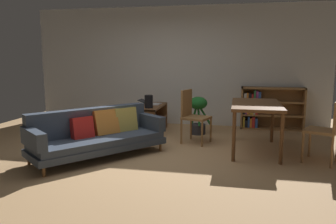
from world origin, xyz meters
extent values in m
plane|color=tan|center=(0.00, 0.00, 0.00)|extent=(8.16, 8.16, 0.00)
cube|color=silver|center=(0.00, 2.70, 1.35)|extent=(6.80, 0.10, 2.70)
cylinder|color=brown|center=(0.17, 0.30, 0.07)|extent=(0.04, 0.04, 0.13)
cylinder|color=brown|center=(-1.05, -1.19, 0.07)|extent=(0.04, 0.04, 0.13)
cylinder|color=brown|center=(-0.33, 0.70, 0.07)|extent=(0.04, 0.04, 0.13)
cylinder|color=brown|center=(-1.55, -0.79, 0.07)|extent=(0.04, 0.04, 0.13)
cube|color=#384251|center=(-0.69, -0.25, 0.18)|extent=(1.91, 2.10, 0.10)
cube|color=#384251|center=(-0.69, -0.25, 0.28)|extent=(1.83, 2.01, 0.10)
cube|color=#384251|center=(-0.91, -0.06, 0.54)|extent=(1.41, 1.67, 0.41)
cube|color=#384251|center=(-0.07, 0.51, 0.45)|extent=(0.65, 0.57, 0.24)
cube|color=#384251|center=(-1.31, -1.00, 0.45)|extent=(0.65, 0.57, 0.24)
cube|color=red|center=(-0.92, -0.33, 0.48)|extent=(0.37, 0.39, 0.35)
cube|color=orange|center=(-0.66, 0.00, 0.51)|extent=(0.43, 0.46, 0.42)
cube|color=tan|center=(-0.44, 0.29, 0.51)|extent=(0.39, 0.42, 0.41)
cube|color=brown|center=(-0.36, 2.20, 0.28)|extent=(0.47, 0.04, 0.56)
cube|color=brown|center=(-0.36, 1.10, 0.28)|extent=(0.47, 0.04, 0.56)
cube|color=brown|center=(-0.36, 1.65, 0.27)|extent=(0.47, 1.11, 0.04)
cube|color=brown|center=(-0.36, 1.65, 0.54)|extent=(0.47, 1.15, 0.04)
cube|color=brown|center=(-0.36, 1.65, 0.02)|extent=(0.47, 1.11, 0.04)
cube|color=silver|center=(-0.32, 1.83, 0.57)|extent=(0.26, 0.30, 0.02)
cube|color=black|center=(-0.54, 1.85, 0.62)|extent=(0.24, 0.29, 0.09)
cylinder|color=black|center=(-0.30, 1.32, 0.69)|extent=(0.16, 0.16, 0.25)
cylinder|color=slate|center=(-0.30, 1.32, 0.74)|extent=(0.09, 0.09, 0.01)
cylinder|color=#333338|center=(0.63, 1.69, 0.10)|extent=(0.31, 0.31, 0.20)
cylinder|color=#1E6B28|center=(0.76, 1.71, 0.41)|extent=(0.28, 0.10, 0.44)
cylinder|color=#1E6B28|center=(0.64, 1.79, 0.38)|extent=(0.05, 0.25, 0.38)
cylinder|color=#1E6B28|center=(0.57, 1.70, 0.45)|extent=(0.17, 0.06, 0.51)
cylinder|color=#1E6B28|center=(0.66, 1.60, 0.36)|extent=(0.09, 0.21, 0.33)
ellipsoid|color=#1E6B28|center=(0.63, 1.69, 0.64)|extent=(0.37, 0.37, 0.26)
cylinder|color=brown|center=(1.37, 1.30, 0.38)|extent=(0.06, 0.06, 0.75)
cylinder|color=brown|center=(1.37, -0.02, 0.38)|extent=(0.06, 0.06, 0.75)
cylinder|color=brown|center=(2.05, 1.30, 0.38)|extent=(0.06, 0.06, 0.75)
cylinder|color=brown|center=(2.05, -0.02, 0.38)|extent=(0.06, 0.06, 0.75)
cube|color=brown|center=(1.71, 0.64, 0.78)|extent=(0.78, 1.42, 0.05)
cylinder|color=olive|center=(0.94, 1.09, 0.22)|extent=(0.04, 0.04, 0.45)
cylinder|color=olive|center=(0.82, 0.71, 0.22)|extent=(0.04, 0.04, 0.45)
cylinder|color=olive|center=(0.55, 1.22, 0.22)|extent=(0.04, 0.04, 0.45)
cylinder|color=olive|center=(0.43, 0.83, 0.22)|extent=(0.04, 0.04, 0.45)
cube|color=olive|center=(0.69, 0.96, 0.47)|extent=(0.55, 0.55, 0.04)
cube|color=olive|center=(0.49, 1.03, 0.73)|extent=(0.15, 0.39, 0.48)
cylinder|color=olive|center=(2.37, 0.11, 0.23)|extent=(0.04, 0.04, 0.46)
cylinder|color=olive|center=(2.53, 0.47, 0.23)|extent=(0.04, 0.04, 0.46)
cylinder|color=olive|center=(2.72, -0.05, 0.23)|extent=(0.04, 0.04, 0.46)
cube|color=olive|center=(2.63, 0.21, 0.48)|extent=(0.57, 0.58, 0.04)
cube|color=olive|center=(1.51, 2.49, 0.46)|extent=(0.04, 0.31, 0.92)
cube|color=olive|center=(2.80, 2.49, 0.46)|extent=(0.04, 0.31, 0.92)
cube|color=olive|center=(2.15, 2.49, 0.90)|extent=(1.33, 0.31, 0.04)
cube|color=olive|center=(2.15, 2.49, 0.02)|extent=(1.33, 0.31, 0.04)
cube|color=olive|center=(2.15, 2.62, 0.46)|extent=(1.29, 0.04, 0.92)
cube|color=olive|center=(2.15, 2.49, 0.31)|extent=(1.29, 0.30, 0.04)
cube|color=olive|center=(2.15, 2.49, 0.61)|extent=(1.29, 0.30, 0.04)
cube|color=gold|center=(1.56, 2.46, 0.15)|extent=(0.04, 0.20, 0.23)
cube|color=black|center=(1.62, 2.46, 0.11)|extent=(0.06, 0.22, 0.16)
cube|color=#2D5199|center=(1.67, 2.46, 0.15)|extent=(0.04, 0.20, 0.23)
cube|color=orange|center=(1.71, 2.46, 0.13)|extent=(0.04, 0.20, 0.20)
cube|color=red|center=(1.77, 2.47, 0.15)|extent=(0.06, 0.25, 0.23)
cube|color=#2D5199|center=(1.83, 2.47, 0.14)|extent=(0.05, 0.25, 0.20)
cube|color=black|center=(1.56, 2.47, 0.42)|extent=(0.03, 0.26, 0.18)
cube|color=#993884|center=(1.60, 2.47, 0.43)|extent=(0.03, 0.24, 0.21)
cube|color=orange|center=(1.65, 2.46, 0.42)|extent=(0.05, 0.19, 0.17)
cube|color=gold|center=(1.72, 2.46, 0.42)|extent=(0.07, 0.19, 0.18)
cube|color=silver|center=(1.78, 2.46, 0.42)|extent=(0.03, 0.19, 0.17)
cube|color=red|center=(1.83, 2.47, 0.43)|extent=(0.06, 0.23, 0.20)
cube|color=silver|center=(1.57, 2.46, 0.70)|extent=(0.05, 0.22, 0.16)
cube|color=orange|center=(1.62, 2.46, 0.71)|extent=(0.04, 0.18, 0.17)
cube|color=black|center=(1.67, 2.46, 0.70)|extent=(0.06, 0.21, 0.16)
cube|color=red|center=(1.73, 2.47, 0.70)|extent=(0.04, 0.23, 0.15)
cube|color=#337F47|center=(1.77, 2.46, 0.74)|extent=(0.03, 0.22, 0.23)
cube|color=#993884|center=(1.82, 2.46, 0.73)|extent=(0.05, 0.21, 0.21)
cube|color=#2D5199|center=(1.87, 2.46, 0.72)|extent=(0.05, 0.20, 0.19)
camera|label=1|loc=(1.39, -4.93, 1.54)|focal=35.42mm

